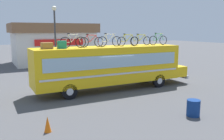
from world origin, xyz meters
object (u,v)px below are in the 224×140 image
at_px(rooftop_bicycle_3, 109,41).
at_px(street_lamp, 55,33).
at_px(rooftop_bicycle_1, 73,42).
at_px(rooftop_bicycle_6, 158,40).
at_px(rooftop_bicycle_2, 91,42).
at_px(rooftop_bicycle_5, 141,40).
at_px(luggage_bag_2, 62,45).
at_px(rooftop_bicycle_4, 128,41).
at_px(bus, 111,65).
at_px(luggage_bag_1, 47,46).
at_px(traffic_cone, 48,124).
at_px(trash_bin, 193,108).

relative_size(rooftop_bicycle_3, street_lamp, 0.29).
distance_m(rooftop_bicycle_1, rooftop_bicycle_6, 6.71).
bearing_deg(rooftop_bicycle_2, rooftop_bicycle_5, 0.38).
relative_size(luggage_bag_2, rooftop_bicycle_4, 0.28).
distance_m(luggage_bag_2, rooftop_bicycle_3, 3.38).
distance_m(bus, rooftop_bicycle_1, 3.25).
height_order(luggage_bag_2, rooftop_bicycle_5, rooftop_bicycle_5).
bearing_deg(luggage_bag_1, rooftop_bicycle_4, -0.66).
bearing_deg(luggage_bag_2, rooftop_bicycle_6, 1.23).
xyz_separation_m(rooftop_bicycle_4, rooftop_bicycle_6, (2.72, 0.07, 0.02)).
height_order(rooftop_bicycle_5, traffic_cone, rooftop_bicycle_5).
distance_m(luggage_bag_2, rooftop_bicycle_1, 0.77).
height_order(rooftop_bicycle_3, rooftop_bicycle_4, rooftop_bicycle_3).
bearing_deg(rooftop_bicycle_5, rooftop_bicycle_3, -177.11).
bearing_deg(trash_bin, street_lamp, 107.09).
height_order(luggage_bag_2, street_lamp, street_lamp).
bearing_deg(bus, luggage_bag_1, -178.37).
bearing_deg(bus, street_lamp, 116.28).
xyz_separation_m(luggage_bag_2, rooftop_bicycle_6, (7.46, 0.16, 0.15)).
height_order(trash_bin, traffic_cone, trash_bin).
distance_m(trash_bin, traffic_cone, 6.84).
bearing_deg(luggage_bag_2, traffic_cone, -113.00).
bearing_deg(rooftop_bicycle_4, bus, 170.99).
xyz_separation_m(luggage_bag_2, rooftop_bicycle_4, (4.74, 0.09, 0.13)).
xyz_separation_m(rooftop_bicycle_2, rooftop_bicycle_5, (3.94, 0.03, -0.00)).
bearing_deg(rooftop_bicycle_1, rooftop_bicycle_4, -0.35).
relative_size(rooftop_bicycle_5, traffic_cone, 2.56).
xyz_separation_m(luggage_bag_1, rooftop_bicycle_6, (8.32, 0.01, 0.19)).
relative_size(rooftop_bicycle_3, rooftop_bicycle_5, 1.03).
height_order(rooftop_bicycle_4, traffic_cone, rooftop_bicycle_4).
bearing_deg(rooftop_bicycle_4, rooftop_bicycle_2, 174.41).
xyz_separation_m(luggage_bag_1, rooftop_bicycle_2, (2.96, 0.19, 0.18)).
distance_m(rooftop_bicycle_6, traffic_cone, 11.25).
bearing_deg(rooftop_bicycle_4, luggage_bag_2, -178.92).
bearing_deg(rooftop_bicycle_3, luggage_bag_1, -178.84).
height_order(rooftop_bicycle_5, rooftop_bicycle_6, rooftop_bicycle_6).
bearing_deg(rooftop_bicycle_3, rooftop_bicycle_2, 175.17).
xyz_separation_m(rooftop_bicycle_1, rooftop_bicycle_6, (6.71, 0.05, -0.00)).
relative_size(luggage_bag_2, trash_bin, 0.60).
bearing_deg(rooftop_bicycle_3, luggage_bag_2, -175.93).
bearing_deg(luggage_bag_1, bus, 1.63).
xyz_separation_m(bus, trash_bin, (1.07, -6.59, -1.34)).
xyz_separation_m(luggage_bag_2, rooftop_bicycle_3, (3.37, 0.24, 0.15)).
bearing_deg(rooftop_bicycle_2, traffic_cone, -128.39).
bearing_deg(luggage_bag_1, rooftop_bicycle_5, 1.83).
bearing_deg(rooftop_bicycle_4, luggage_bag_1, 179.34).
xyz_separation_m(rooftop_bicycle_1, rooftop_bicycle_4, (3.99, -0.02, -0.02)).
height_order(luggage_bag_1, rooftop_bicycle_3, rooftop_bicycle_3).
xyz_separation_m(luggage_bag_1, rooftop_bicycle_3, (4.24, 0.09, 0.19)).
xyz_separation_m(bus, rooftop_bicycle_2, (-1.45, 0.07, 1.64)).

